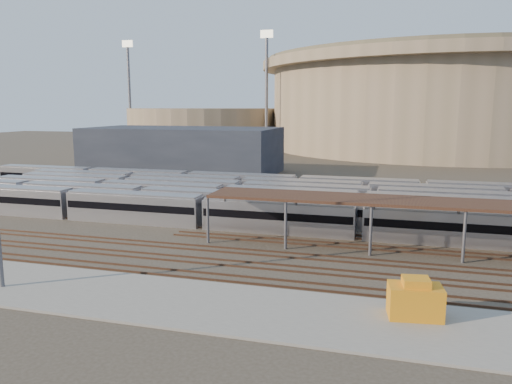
{
  "coord_description": "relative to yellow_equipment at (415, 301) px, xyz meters",
  "views": [
    {
      "loc": [
        11.32,
        -47.66,
        14.57
      ],
      "look_at": [
        -5.64,
        12.0,
        3.95
      ],
      "focal_mm": 35.0,
      "sensor_mm": 36.0,
      "label": 1
    }
  ],
  "objects": [
    {
      "name": "floodlight_0",
      "position": [
        -42.97,
        123.29,
        19.32
      ],
      "size": [
        4.0,
        1.0,
        38.4
      ],
      "color": "#5E5E63",
      "rests_on": "ground"
    },
    {
      "name": "service_building",
      "position": [
        -47.97,
        68.29,
        3.67
      ],
      "size": [
        42.0,
        20.0,
        10.0
      ],
      "primitive_type": "cube",
      "color": "#1E232D",
      "rests_on": "ground"
    },
    {
      "name": "yellow_equipment",
      "position": [
        0.0,
        0.0,
        0.0
      ],
      "size": [
        3.87,
        2.72,
        2.25
      ],
      "primitive_type": "cube",
      "rotation": [
        0.0,
        0.0,
        0.14
      ],
      "color": "orange",
      "rests_on": "apron"
    },
    {
      "name": "stadium",
      "position": [
        12.03,
        153.29,
        15.15
      ],
      "size": [
        124.0,
        124.0,
        32.5
      ],
      "color": "gray",
      "rests_on": "ground"
    },
    {
      "name": "empty_tracks",
      "position": [
        -12.97,
        8.29,
        -1.24
      ],
      "size": [
        170.0,
        9.62,
        0.18
      ],
      "color": "#4C3323",
      "rests_on": "ground"
    },
    {
      "name": "floodlight_1",
      "position": [
        -97.97,
        133.29,
        19.32
      ],
      "size": [
        4.0,
        1.0,
        38.4
      ],
      "color": "#5E5E63",
      "rests_on": "ground"
    },
    {
      "name": "apron",
      "position": [
        -17.97,
        -1.71,
        -1.23
      ],
      "size": [
        50.0,
        9.0,
        0.2
      ],
      "primitive_type": "cube",
      "color": "gray",
      "rests_on": "ground"
    },
    {
      "name": "ground",
      "position": [
        -12.97,
        13.29,
        -1.33
      ],
      "size": [
        420.0,
        420.0,
        0.0
      ],
      "primitive_type": "plane",
      "color": "#383026",
      "rests_on": "ground"
    },
    {
      "name": "secondary_arena",
      "position": [
        -72.97,
        143.29,
        5.67
      ],
      "size": [
        56.0,
        56.0,
        14.0
      ],
      "primitive_type": "cylinder",
      "color": "gray",
      "rests_on": "ground"
    },
    {
      "name": "floodlight_3",
      "position": [
        -22.97,
        173.29,
        19.32
      ],
      "size": [
        4.0,
        1.0,
        38.4
      ],
      "color": "#5E5E63",
      "rests_on": "ground"
    },
    {
      "name": "inspection_shed",
      "position": [
        9.03,
        17.29,
        3.66
      ],
      "size": [
        60.3,
        6.0,
        5.3
      ],
      "color": "#5E5E63",
      "rests_on": "ground"
    },
    {
      "name": "subway_trains",
      "position": [
        -8.99,
        31.79,
        0.47
      ],
      "size": [
        124.15,
        23.9,
        3.6
      ],
      "color": "#B3B3B8",
      "rests_on": "ground"
    }
  ]
}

